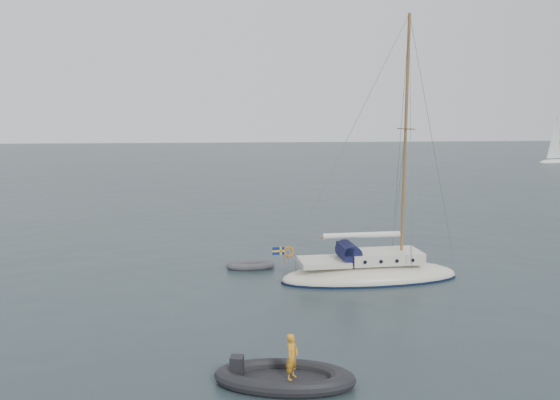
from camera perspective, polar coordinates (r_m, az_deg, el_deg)
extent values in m
plane|color=black|center=(28.74, 3.39, -7.16)|extent=(300.00, 300.00, 0.00)
ellipsoid|color=beige|center=(27.09, 9.41, -7.92)|extent=(8.73, 2.72, 1.46)
cube|color=beige|center=(27.02, 10.85, -5.80)|extent=(3.49, 1.84, 0.53)
cube|color=beige|center=(26.32, 4.55, -6.41)|extent=(2.33, 1.84, 0.24)
cylinder|color=#121436|center=(26.48, 7.14, -5.42)|extent=(0.93, 1.60, 0.93)
cube|color=#121436|center=(26.39, 6.74, -5.03)|extent=(0.44, 1.60, 0.39)
cylinder|color=brown|center=(26.50, 13.00, 6.00)|extent=(0.15, 0.15, 11.64)
cylinder|color=brown|center=(26.48, 13.04, 7.26)|extent=(0.05, 2.13, 0.05)
cylinder|color=brown|center=(26.46, 8.50, -3.74)|extent=(4.08, 0.10, 0.10)
cylinder|color=silver|center=(26.45, 8.51, -3.64)|extent=(3.79, 0.27, 0.27)
cylinder|color=gray|center=(25.96, 1.18, -5.64)|extent=(0.04, 2.13, 0.04)
torus|color=orange|center=(26.52, 0.90, -5.34)|extent=(0.52, 0.10, 0.52)
cylinder|color=brown|center=(25.94, 0.43, -5.87)|extent=(0.03, 0.03, 0.87)
cube|color=navy|center=(25.84, -0.21, -5.27)|extent=(0.58, 0.02, 0.37)
cube|color=gold|center=(25.84, -0.21, -5.27)|extent=(0.60, 0.03, 0.09)
cube|color=gold|center=(25.85, 0.03, -5.26)|extent=(0.09, 0.03, 0.39)
cylinder|color=black|center=(27.55, 7.75, -5.45)|extent=(0.17, 0.06, 0.17)
cylinder|color=black|center=(25.80, 8.79, -6.44)|extent=(0.17, 0.06, 0.17)
cylinder|color=black|center=(27.75, 9.31, -5.38)|extent=(0.17, 0.06, 0.17)
cylinder|color=black|center=(26.02, 10.45, -6.35)|extent=(0.17, 0.06, 0.17)
cylinder|color=black|center=(27.97, 10.84, -5.31)|extent=(0.17, 0.06, 0.17)
cylinder|color=black|center=(26.26, 12.07, -6.26)|extent=(0.17, 0.06, 0.17)
cylinder|color=black|center=(28.21, 12.35, -5.24)|extent=(0.17, 0.06, 0.17)
cylinder|color=black|center=(26.51, 13.67, -6.17)|extent=(0.17, 0.06, 0.17)
cube|color=#48484D|center=(28.73, -3.09, -6.93)|extent=(1.56, 0.64, 0.09)
cube|color=black|center=(16.89, 0.48, -18.26)|extent=(2.61, 1.09, 0.13)
cube|color=black|center=(16.64, -4.59, -17.43)|extent=(0.38, 0.38, 0.65)
imported|color=orange|center=(16.60, 1.26, -15.97)|extent=(0.50, 0.59, 1.37)
ellipsoid|color=silver|center=(108.05, 26.69, 3.55)|extent=(6.45, 2.15, 1.08)
cylinder|color=gray|center=(107.83, 26.84, 5.79)|extent=(0.11, 0.11, 7.53)
cone|color=silver|center=(107.80, 26.82, 5.79)|extent=(3.44, 3.44, 6.99)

